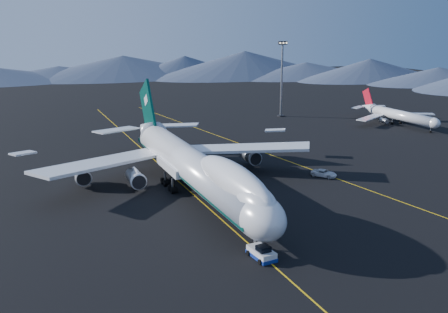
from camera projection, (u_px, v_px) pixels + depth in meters
name	position (u px, v px, depth m)	size (l,w,h in m)	color
ground	(193.00, 194.00, 96.58)	(500.00, 500.00, 0.00)	black
taxiway_line_main	(193.00, 194.00, 96.58)	(0.25, 220.00, 0.01)	#E6B10D
taxiway_line_side	(299.00, 165.00, 116.91)	(0.25, 200.00, 0.01)	#E6B10D
boeing_747	(193.00, 166.00, 95.13)	(59.62, 72.43, 19.37)	silver
pushback_tug	(261.00, 254.00, 70.04)	(3.10, 5.00, 2.10)	silver
second_jet	(398.00, 115.00, 164.42)	(32.13, 36.30, 10.33)	silver
service_van	(324.00, 173.00, 107.73)	(2.57, 5.58, 1.55)	silver
floodlight_mast	(282.00, 79.00, 176.34)	(3.27, 2.45, 26.46)	black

